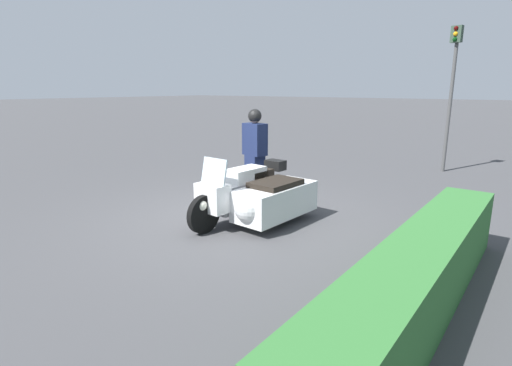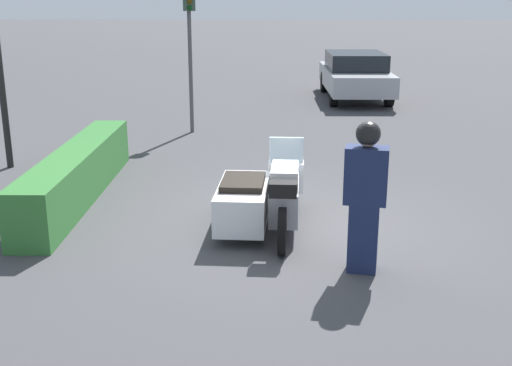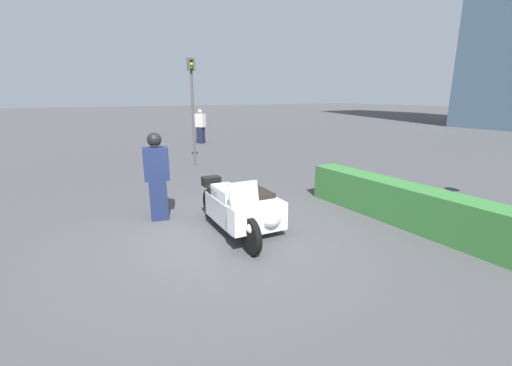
{
  "view_description": "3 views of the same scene",
  "coord_description": "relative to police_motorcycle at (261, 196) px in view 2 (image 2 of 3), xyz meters",
  "views": [
    {
      "loc": [
        5.06,
        4.27,
        2.19
      ],
      "look_at": [
        0.18,
        0.58,
        0.73
      ],
      "focal_mm": 28.0,
      "sensor_mm": 36.0,
      "label": 1
    },
    {
      "loc": [
        -8.44,
        0.46,
        3.1
      ],
      "look_at": [
        -0.36,
        0.56,
        0.73
      ],
      "focal_mm": 45.0,
      "sensor_mm": 36.0,
      "label": 2
    },
    {
      "loc": [
        5.26,
        -2.38,
        2.47
      ],
      "look_at": [
        0.13,
        0.66,
        0.94
      ],
      "focal_mm": 24.0,
      "sensor_mm": 36.0,
      "label": 3
    }
  ],
  "objects": [
    {
      "name": "traffic_light_near",
      "position": [
        6.38,
        1.64,
        1.65
      ],
      "size": [
        0.22,
        0.29,
        3.16
      ],
      "rotation": [
        0.0,
        0.0,
        3.41
      ],
      "color": "#4C4C4C",
      "rests_on": "ground"
    },
    {
      "name": "parked_car_background",
      "position": [
        11.53,
        -2.85,
        0.31
      ],
      "size": [
        4.67,
        1.83,
        1.42
      ],
      "rotation": [
        0.0,
        0.0,
        0.0
      ],
      "color": "#9E9EA3",
      "rests_on": "ground"
    },
    {
      "name": "ground_plane",
      "position": [
        0.01,
        -0.49,
        -0.45
      ],
      "size": [
        160.0,
        160.0,
        0.0
      ],
      "primitive_type": "plane",
      "color": "#424244"
    },
    {
      "name": "officer_rider",
      "position": [
        -1.46,
        -1.19,
        0.49
      ],
      "size": [
        0.39,
        0.53,
        1.77
      ],
      "rotation": [
        0.0,
        0.0,
        2.94
      ],
      "color": "#192347",
      "rests_on": "ground"
    },
    {
      "name": "hedge_bush_curbside",
      "position": [
        1.31,
        2.91,
        -0.05
      ],
      "size": [
        4.79,
        0.6,
        0.79
      ],
      "primitive_type": "cube",
      "color": "#337033",
      "rests_on": "ground"
    },
    {
      "name": "police_motorcycle",
      "position": [
        0.0,
        0.0,
        0.0
      ],
      "size": [
        2.5,
        1.25,
        1.14
      ],
      "rotation": [
        0.0,
        0.0,
        -0.06
      ],
      "color": "black",
      "rests_on": "ground"
    }
  ]
}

